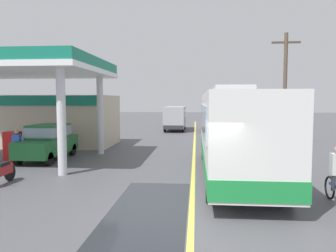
{
  "coord_description": "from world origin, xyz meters",
  "views": [
    {
      "loc": [
        0.11,
        -8.66,
        3.03
      ],
      "look_at": [
        -1.5,
        10.0,
        1.6
      ],
      "focal_mm": 35.08,
      "sensor_mm": 36.0,
      "label": 1
    }
  ],
  "objects_px": {
    "coach_bus_main": "(234,133)",
    "car_trailing_behind_bus": "(213,121)",
    "minibus_opposing_lane": "(175,116)",
    "car_at_pump": "(48,140)",
    "motorcycle_parked_forecourt": "(1,172)",
    "pedestrian_near_pump": "(17,144)"
  },
  "relations": [
    {
      "from": "car_at_pump",
      "to": "pedestrian_near_pump",
      "type": "height_order",
      "value": "car_at_pump"
    },
    {
      "from": "pedestrian_near_pump",
      "to": "car_trailing_behind_bus",
      "type": "xyz_separation_m",
      "value": [
        10.35,
        18.55,
        0.08
      ]
    },
    {
      "from": "car_at_pump",
      "to": "motorcycle_parked_forecourt",
      "type": "bearing_deg",
      "value": -83.61
    },
    {
      "from": "car_at_pump",
      "to": "car_trailing_behind_bus",
      "type": "height_order",
      "value": "same"
    },
    {
      "from": "car_at_pump",
      "to": "minibus_opposing_lane",
      "type": "relative_size",
      "value": 0.69
    },
    {
      "from": "car_at_pump",
      "to": "motorcycle_parked_forecourt",
      "type": "height_order",
      "value": "car_at_pump"
    },
    {
      "from": "coach_bus_main",
      "to": "car_trailing_behind_bus",
      "type": "height_order",
      "value": "coach_bus_main"
    },
    {
      "from": "coach_bus_main",
      "to": "car_trailing_behind_bus",
      "type": "distance_m",
      "value": 20.03
    },
    {
      "from": "coach_bus_main",
      "to": "pedestrian_near_pump",
      "type": "height_order",
      "value": "coach_bus_main"
    },
    {
      "from": "coach_bus_main",
      "to": "minibus_opposing_lane",
      "type": "distance_m",
      "value": 20.56
    },
    {
      "from": "car_at_pump",
      "to": "motorcycle_parked_forecourt",
      "type": "relative_size",
      "value": 2.33
    },
    {
      "from": "motorcycle_parked_forecourt",
      "to": "car_trailing_behind_bus",
      "type": "xyz_separation_m",
      "value": [
        8.75,
        22.46,
        0.57
      ]
    },
    {
      "from": "coach_bus_main",
      "to": "pedestrian_near_pump",
      "type": "relative_size",
      "value": 6.65
    },
    {
      "from": "motorcycle_parked_forecourt",
      "to": "pedestrian_near_pump",
      "type": "height_order",
      "value": "pedestrian_near_pump"
    },
    {
      "from": "car_at_pump",
      "to": "minibus_opposing_lane",
      "type": "xyz_separation_m",
      "value": [
        5.47,
        17.57,
        0.46
      ]
    },
    {
      "from": "car_trailing_behind_bus",
      "to": "minibus_opposing_lane",
      "type": "bearing_deg",
      "value": 177.02
    },
    {
      "from": "motorcycle_parked_forecourt",
      "to": "minibus_opposing_lane",
      "type": "bearing_deg",
      "value": 77.8
    },
    {
      "from": "pedestrian_near_pump",
      "to": "coach_bus_main",
      "type": "bearing_deg",
      "value": -8.16
    },
    {
      "from": "minibus_opposing_lane",
      "to": "motorcycle_parked_forecourt",
      "type": "distance_m",
      "value": 23.21
    },
    {
      "from": "coach_bus_main",
      "to": "car_trailing_behind_bus",
      "type": "relative_size",
      "value": 2.63
    },
    {
      "from": "minibus_opposing_lane",
      "to": "pedestrian_near_pump",
      "type": "bearing_deg",
      "value": -109.09
    },
    {
      "from": "coach_bus_main",
      "to": "motorcycle_parked_forecourt",
      "type": "height_order",
      "value": "coach_bus_main"
    }
  ]
}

